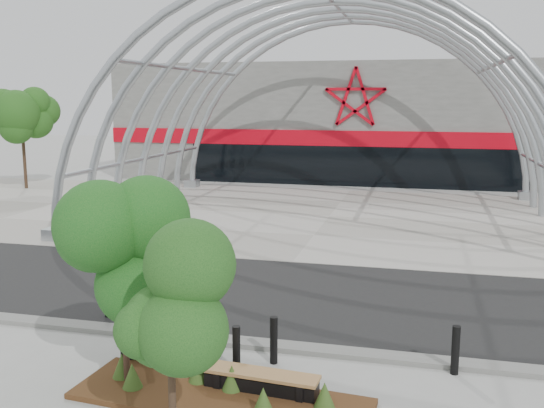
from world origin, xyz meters
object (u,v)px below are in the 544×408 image
street_tree_0 (121,248)px  street_tree_1 (169,294)px  bench_0 (162,356)px  bench_1 (261,384)px  bollard_2 (274,340)px

street_tree_0 → street_tree_1: 2.53m
bench_0 → bench_1: (2.44, -0.83, 0.05)m
street_tree_1 → bench_1: (0.95, 2.04, -2.40)m
bollard_2 → street_tree_0: bearing=-147.1°
bollard_2 → bench_0: bearing=-165.0°
bench_0 → bollard_2: bollard_2 is taller
bench_0 → bench_1: size_ratio=0.79×
bench_0 → bench_1: bench_1 is taller
street_tree_0 → bollard_2: 3.87m
street_tree_0 → bollard_2: (2.61, 1.69, -2.30)m
street_tree_1 → bollard_2: (0.85, 3.50, -2.11)m
street_tree_0 → bench_0: 2.86m
street_tree_1 → bench_0: size_ratio=2.01×
street_tree_0 → bench_0: size_ratio=2.15×
bench_1 → bollard_2: (-0.11, 1.46, 0.29)m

